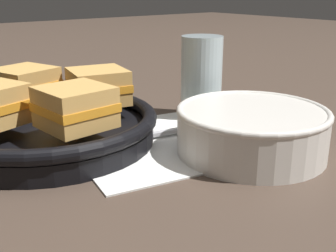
{
  "coord_description": "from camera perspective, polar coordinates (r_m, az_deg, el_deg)",
  "views": [
    {
      "loc": [
        -0.32,
        -0.39,
        0.19
      ],
      "look_at": [
        -0.02,
        -0.0,
        0.03
      ],
      "focal_mm": 45.0,
      "sensor_mm": 36.0,
      "label": 1
    }
  ],
  "objects": [
    {
      "name": "soup_bowl",
      "position": [
        0.51,
        11.26,
        -0.23
      ],
      "size": [
        0.18,
        0.18,
        0.06
      ],
      "color": "silver",
      "rests_on": "ground_plane"
    },
    {
      "name": "drinking_glass",
      "position": [
        0.64,
        4.54,
        6.55
      ],
      "size": [
        0.06,
        0.06,
        0.12
      ],
      "color": "silver",
      "rests_on": "ground_plane"
    },
    {
      "name": "ground_plane",
      "position": [
        0.54,
        1.44,
        -2.52
      ],
      "size": [
        4.0,
        4.0,
        0.0
      ],
      "primitive_type": "plane",
      "color": "#47382D"
    },
    {
      "name": "sandwich_near_right",
      "position": [
        0.48,
        -12.44,
        2.53
      ],
      "size": [
        0.08,
        0.08,
        0.05
      ],
      "rotation": [
        0.0,
        0.0,
        6.37
      ],
      "color": "tan",
      "rests_on": "skillet"
    },
    {
      "name": "spoon",
      "position": [
        0.58,
        2.16,
        -0.38
      ],
      "size": [
        0.15,
        0.04,
        0.01
      ],
      "rotation": [
        0.0,
        0.0,
        -0.15
      ],
      "color": "silver",
      "rests_on": "napkin"
    },
    {
      "name": "sandwich_far_right",
      "position": [
        0.61,
        -18.82,
        5.32
      ],
      "size": [
        0.09,
        0.09,
        0.05
      ],
      "rotation": [
        0.0,
        0.0,
        9.73
      ],
      "color": "tan",
      "rests_on": "skillet"
    },
    {
      "name": "napkin",
      "position": [
        0.55,
        0.33,
        -1.91
      ],
      "size": [
        0.29,
        0.26,
        0.0
      ],
      "color": "white",
      "rests_on": "ground_plane"
    },
    {
      "name": "sandwich_far_left",
      "position": [
        0.58,
        -9.44,
        5.34
      ],
      "size": [
        0.09,
        0.09,
        0.05
      ],
      "rotation": [
        0.0,
        0.0,
        7.63
      ],
      "color": "tan",
      "rests_on": "skillet"
    },
    {
      "name": "skillet",
      "position": [
        0.56,
        -15.81,
        -0.22
      ],
      "size": [
        0.32,
        0.32,
        0.04
      ],
      "color": "black",
      "rests_on": "ground_plane"
    }
  ]
}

